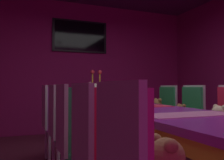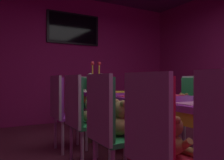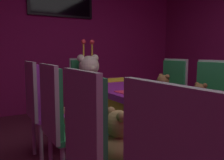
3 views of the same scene
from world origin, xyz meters
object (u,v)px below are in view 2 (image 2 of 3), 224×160
(king_teddy_bear, at_px, (97,92))
(teddy_left_2, at_px, (122,120))
(chair_left_4, at_px, (62,105))
(chair_left_1, at_px, (156,137))
(teddy_right_4, at_px, (155,100))
(teddy_left_1, at_px, (173,138))
(teddy_left_3, at_px, (92,112))
(wall_tv, at_px, (74,29))
(chair_left_3, at_px, (80,111))
(chair_right_3, at_px, (190,103))
(teddy_left_4, at_px, (72,107))
(chair_right_4, at_px, (162,99))
(teddy_right_3, at_px, (183,104))
(banquet_table, at_px, (180,107))
(chair_left_2, at_px, (107,121))
(throne_chair, at_px, (93,98))

(king_teddy_bear, bearing_deg, teddy_left_2, -20.06)
(king_teddy_bear, bearing_deg, chair_left_4, -50.29)
(chair_left_1, bearing_deg, teddy_right_4, 49.48)
(chair_left_1, bearing_deg, teddy_left_1, -0.00)
(teddy_left_2, distance_m, teddy_left_3, 0.65)
(teddy_left_3, xyz_separation_m, king_teddy_bear, (0.70, 1.31, 0.13))
(teddy_left_3, bearing_deg, wall_tv, 74.22)
(chair_left_3, bearing_deg, chair_right_3, 0.33)
(chair_right_3, xyz_separation_m, king_teddy_bear, (-0.87, 1.30, 0.12))
(teddy_left_4, xyz_separation_m, chair_right_3, (1.58, -0.59, 0.03))
(chair_right_3, distance_m, king_teddy_bear, 1.57)
(teddy_left_2, height_order, king_teddy_bear, king_teddy_bear)
(teddy_left_2, bearing_deg, chair_right_4, 38.22)
(teddy_left_1, relative_size, chair_right_4, 0.28)
(chair_right_3, height_order, teddy_right_3, chair_right_3)
(chair_left_4, relative_size, chair_right_4, 1.00)
(banquet_table, height_order, chair_right_3, chair_right_3)
(banquet_table, distance_m, chair_left_3, 1.05)
(chair_left_1, height_order, wall_tv, wall_tv)
(chair_left_2, height_order, teddy_right_4, chair_left_2)
(teddy_left_3, height_order, wall_tv, wall_tv)
(teddy_right_3, xyz_separation_m, chair_right_4, (0.15, 0.60, 0.02))
(teddy_right_3, bearing_deg, chair_left_2, 22.55)
(teddy_left_3, xyz_separation_m, throne_chair, (0.70, 1.48, 0.01))
(chair_left_3, height_order, teddy_right_3, chair_left_3)
(teddy_right_3, height_order, wall_tv, wall_tv)
(teddy_left_1, distance_m, chair_left_3, 1.25)
(king_teddy_bear, bearing_deg, teddy_left_4, -45.15)
(teddy_left_3, height_order, throne_chair, throne_chair)
(chair_left_2, bearing_deg, banquet_table, 1.90)
(king_teddy_bear, bearing_deg, teddy_right_3, 28.99)
(teddy_right_4, bearing_deg, teddy_left_1, 52.13)
(teddy_left_1, bearing_deg, banquet_table, 41.23)
(banquet_table, height_order, chair_right_4, chair_right_4)
(teddy_right_3, relative_size, throne_chair, 0.30)
(teddy_left_1, height_order, teddy_left_4, teddy_left_4)
(teddy_left_1, height_order, teddy_right_3, teddy_right_3)
(chair_right_4, bearing_deg, teddy_left_2, 38.22)
(chair_left_4, bearing_deg, teddy_right_3, -20.46)
(chair_left_4, height_order, king_teddy_bear, king_teddy_bear)
(teddy_left_4, height_order, chair_right_3, chair_right_3)
(banquet_table, xyz_separation_m, teddy_right_4, (0.73, 1.22, -0.06))
(chair_right_4, distance_m, throne_chair, 1.24)
(chair_left_3, relative_size, chair_right_4, 1.00)
(chair_left_1, distance_m, chair_right_4, 2.52)
(chair_left_1, relative_size, teddy_left_3, 3.24)
(chair_right_3, bearing_deg, wall_tv, -70.73)
(banquet_table, relative_size, chair_right_4, 3.16)
(chair_left_4, relative_size, throne_chair, 1.00)
(teddy_left_2, height_order, chair_left_4, chair_left_4)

